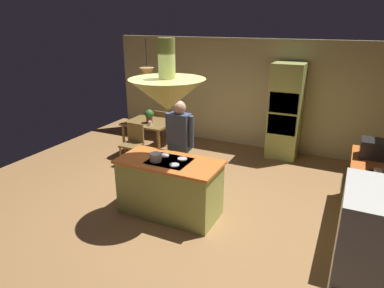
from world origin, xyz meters
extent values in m
plane|color=#9E7042|center=(0.00, 0.00, 0.00)|extent=(8.16, 8.16, 0.00)
cube|color=beige|center=(0.00, 3.45, 1.27)|extent=(6.80, 0.10, 2.55)
cube|color=#A8B259|center=(0.00, -0.20, 0.43)|extent=(1.54, 0.73, 0.87)
cube|color=orange|center=(0.00, -0.20, 0.89)|extent=(1.60, 0.79, 0.04)
cube|color=black|center=(0.00, -0.20, 0.90)|extent=(0.64, 0.52, 0.01)
cylinder|color=#B2B2B7|center=(-0.16, -0.33, 0.92)|extent=(0.15, 0.15, 0.02)
cylinder|color=#B2B2B7|center=(0.16, -0.33, 0.92)|extent=(0.15, 0.15, 0.02)
cylinder|color=#B2B2B7|center=(-0.16, -0.07, 0.92)|extent=(0.15, 0.15, 0.02)
cylinder|color=#B2B2B7|center=(0.16, -0.07, 0.92)|extent=(0.15, 0.15, 0.02)
cube|color=#A8B259|center=(2.84, 0.60, 0.43)|extent=(0.62, 2.37, 0.87)
cube|color=orange|center=(2.84, 0.60, 0.89)|extent=(0.66, 2.41, 0.04)
cube|color=#A8B259|center=(1.10, 3.05, 1.05)|extent=(0.66, 0.62, 2.09)
cube|color=black|center=(1.10, 2.76, 1.30)|extent=(0.60, 0.04, 0.44)
cube|color=black|center=(1.10, 2.76, 0.82)|extent=(0.60, 0.04, 0.44)
cube|color=olive|center=(-1.70, 1.90, 0.74)|extent=(1.05, 0.86, 0.04)
cylinder|color=olive|center=(-2.16, 1.53, 0.36)|extent=(0.06, 0.06, 0.72)
cylinder|color=olive|center=(-1.24, 1.53, 0.36)|extent=(0.06, 0.06, 0.72)
cylinder|color=olive|center=(-2.16, 2.27, 0.36)|extent=(0.06, 0.06, 0.72)
cylinder|color=olive|center=(-1.24, 2.27, 0.36)|extent=(0.06, 0.06, 0.72)
cylinder|color=tan|center=(-0.25, 0.46, 0.42)|extent=(0.14, 0.14, 0.83)
cylinder|color=tan|center=(-0.07, 0.46, 0.42)|extent=(0.14, 0.14, 0.83)
cube|color=#3F4C66|center=(-0.16, 0.46, 1.15)|extent=(0.36, 0.22, 0.64)
cylinder|color=#3F4C66|center=(-0.38, 0.46, 1.19)|extent=(0.09, 0.09, 0.55)
cylinder|color=#3F4C66|center=(0.06, 0.46, 1.19)|extent=(0.09, 0.09, 0.55)
sphere|color=tan|center=(-0.16, 0.46, 1.58)|extent=(0.23, 0.23, 0.23)
cone|color=#A8B259|center=(0.00, -0.20, 1.93)|extent=(1.10, 1.10, 0.45)
cylinder|color=#A8B259|center=(0.00, -0.20, 2.43)|extent=(0.24, 0.24, 0.55)
cone|color=#E0B266|center=(-1.70, 1.90, 1.86)|extent=(0.32, 0.32, 0.22)
cylinder|color=black|center=(-1.70, 1.90, 2.27)|extent=(0.01, 0.01, 0.60)
cube|color=olive|center=(-1.70, 1.17, 0.44)|extent=(0.40, 0.40, 0.04)
cube|color=olive|center=(-1.70, 1.35, 0.66)|extent=(0.40, 0.04, 0.42)
cylinder|color=olive|center=(-1.87, 1.00, 0.21)|extent=(0.04, 0.04, 0.43)
cylinder|color=olive|center=(-1.53, 1.00, 0.21)|extent=(0.04, 0.04, 0.43)
cylinder|color=olive|center=(-1.87, 1.34, 0.21)|extent=(0.04, 0.04, 0.43)
cylinder|color=olive|center=(-1.53, 1.34, 0.21)|extent=(0.04, 0.04, 0.43)
cube|color=olive|center=(-1.70, 2.63, 0.44)|extent=(0.40, 0.40, 0.04)
cube|color=olive|center=(-1.70, 2.45, 0.66)|extent=(0.40, 0.04, 0.42)
cylinder|color=olive|center=(-1.53, 2.80, 0.21)|extent=(0.04, 0.04, 0.43)
cylinder|color=olive|center=(-1.87, 2.80, 0.21)|extent=(0.04, 0.04, 0.43)
cylinder|color=olive|center=(-1.53, 2.46, 0.21)|extent=(0.04, 0.04, 0.43)
cylinder|color=olive|center=(-1.87, 2.46, 0.21)|extent=(0.04, 0.04, 0.43)
cylinder|color=#99382D|center=(-1.66, 1.85, 0.82)|extent=(0.14, 0.14, 0.12)
sphere|color=#2D722D|center=(-1.66, 1.85, 0.96)|extent=(0.20, 0.20, 0.20)
cylinder|color=white|center=(-1.54, 1.68, 0.81)|extent=(0.07, 0.07, 0.09)
cylinder|color=silver|center=(2.84, 0.01, 0.99)|extent=(0.10, 0.10, 0.17)
cylinder|color=#E0B78C|center=(2.84, 0.19, 0.98)|extent=(0.11, 0.11, 0.15)
cylinder|color=silver|center=(2.84, 0.37, 1.00)|extent=(0.11, 0.11, 0.18)
cube|color=#232326|center=(2.84, 1.31, 1.05)|extent=(0.46, 0.36, 0.28)
cylinder|color=#B2B2B7|center=(-0.16, -0.33, 0.99)|extent=(0.18, 0.18, 0.12)
camera|label=1|loc=(2.40, -4.38, 2.94)|focal=31.88mm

